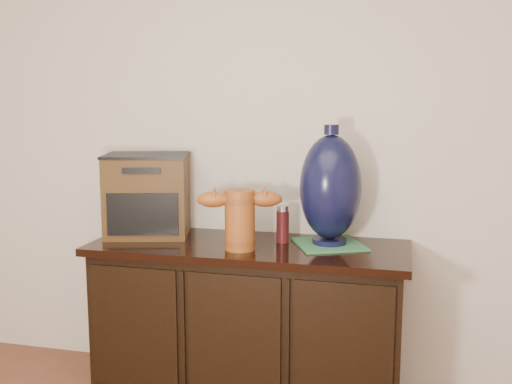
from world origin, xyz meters
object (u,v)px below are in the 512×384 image
(sideboard, at_px, (249,320))
(spray_can, at_px, (283,224))
(terracotta_vessel, at_px, (240,216))
(tv_radio, at_px, (148,195))
(lamp_base, at_px, (330,188))

(sideboard, bearing_deg, spray_can, 28.35)
(sideboard, distance_m, spray_can, 0.48)
(terracotta_vessel, height_order, spray_can, terracotta_vessel)
(tv_radio, relative_size, lamp_base, 0.86)
(spray_can, bearing_deg, terracotta_vessel, -130.77)
(terracotta_vessel, distance_m, spray_can, 0.25)
(lamp_base, bearing_deg, spray_can, 178.56)
(spray_can, bearing_deg, sideboard, -151.65)
(terracotta_vessel, relative_size, spray_can, 2.17)
(sideboard, relative_size, terracotta_vessel, 3.87)
(terracotta_vessel, distance_m, tv_radio, 0.55)
(lamp_base, bearing_deg, tv_radio, -179.79)
(sideboard, bearing_deg, lamp_base, 11.18)
(tv_radio, relative_size, spray_can, 2.69)
(lamp_base, relative_size, spray_can, 3.12)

